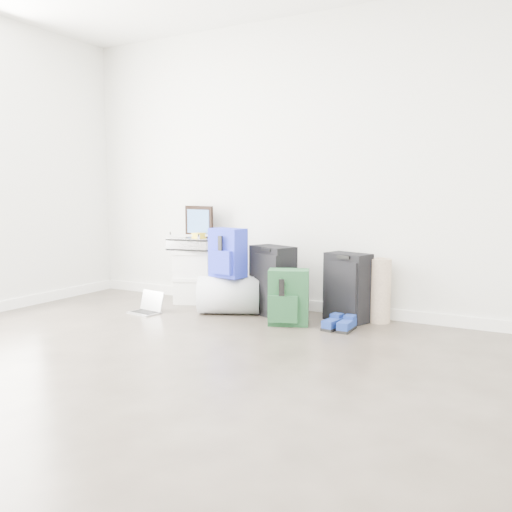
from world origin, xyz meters
The scene contains 14 objects.
ground centered at (0.00, 0.00, 0.00)m, with size 5.00×5.00×0.00m, color #332C25.
room_envelope centered at (0.00, 0.02, 1.72)m, with size 4.52×5.02×2.71m.
boxes_stack centered at (-0.91, 2.28, 0.27)m, with size 0.45×0.41×0.53m.
briefcase centered at (-0.91, 2.28, 0.60)m, with size 0.44×0.32×0.13m, color #B2B2B7.
painting centered at (-0.91, 2.38, 0.82)m, with size 0.41×0.14×0.31m.
drone centered at (-0.83, 2.26, 0.69)m, with size 0.49×0.49×0.05m.
duffel_bag centered at (-0.33, 2.02, 0.17)m, with size 0.35×0.35×0.56m, color #9C9EA4.
blue_backpack centered at (-0.33, 1.99, 0.56)m, with size 0.34×0.27×0.44m.
large_suitcase centered at (0.04, 2.16, 0.31)m, with size 0.47×0.40×0.63m.
green_backpack centered at (0.33, 1.90, 0.23)m, with size 0.39×0.34×0.47m.
carry_on centered at (0.72, 2.26, 0.30)m, with size 0.42×0.34×0.59m.
shoes centered at (0.77, 1.95, 0.04)m, with size 0.23×0.26×0.08m.
rolled_rug centered at (0.98, 2.36, 0.27)m, with size 0.18×0.18×0.55m, color gray.
laptop centered at (-1.01, 1.69, 0.05)m, with size 0.30×0.24×0.20m.
Camera 1 is at (2.24, -2.14, 1.11)m, focal length 38.00 mm.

